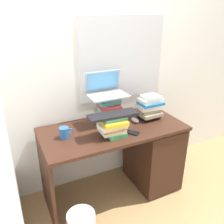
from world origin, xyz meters
name	(u,v)px	position (x,y,z in m)	size (l,w,h in m)	color
ground_plane	(113,191)	(0.00, 0.00, 0.00)	(6.00, 6.00, 0.00)	#9E7A4C
wall_back	(97,59)	(0.00, 0.36, 1.30)	(6.00, 0.06, 2.60)	white
desk	(143,151)	(0.33, -0.02, 0.40)	(1.31, 0.62, 0.74)	#381E14
book_stack_tall	(108,110)	(0.01, 0.12, 0.86)	(0.24, 0.21, 0.26)	teal
book_stack_keyboard_riser	(113,126)	(-0.06, -0.12, 0.82)	(0.24, 0.21, 0.18)	#338C4C
book_stack_side	(150,107)	(0.42, 0.04, 0.85)	(0.25, 0.19, 0.23)	black
laptop	(106,90)	(0.01, 0.17, 1.05)	(0.35, 0.26, 0.22)	#B7BABF
keyboard	(113,115)	(-0.06, -0.12, 0.92)	(0.42, 0.14, 0.02)	black
computer_mouse	(135,120)	(0.24, 0.02, 0.75)	(0.06, 0.10, 0.04)	#A5A8AD
mug	(64,133)	(-0.45, 0.01, 0.78)	(0.12, 0.08, 0.10)	#265999
cell_phone	(131,132)	(0.10, -0.16, 0.74)	(0.07, 0.14, 0.01)	black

